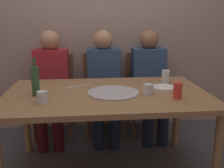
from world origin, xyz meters
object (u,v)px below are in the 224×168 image
at_px(pizza_tray, 113,93).
at_px(guest_in_beanie, 104,80).
at_px(dining_table, 107,100).
at_px(chair_right, 146,87).
at_px(guest_by_wall, 150,79).
at_px(wine_glass, 42,97).
at_px(tumbler_far, 148,89).
at_px(wine_bottle, 35,81).
at_px(table_knife, 76,87).
at_px(chair_left, 54,89).
at_px(plate_stack, 164,88).
at_px(chair_middle, 103,88).
at_px(tumbler_near, 165,77).
at_px(soda_can, 178,91).
at_px(guest_in_sweater, 51,81).

distance_m(pizza_tray, guest_in_beanie, 0.78).
xyz_separation_m(dining_table, chair_right, (0.53, 0.89, -0.14)).
bearing_deg(dining_table, guest_by_wall, 54.23).
bearing_deg(wine_glass, tumbler_far, 9.02).
xyz_separation_m(wine_bottle, table_knife, (0.29, 0.22, -0.11)).
height_order(dining_table, wine_glass, wine_glass).
bearing_deg(guest_by_wall, tumbler_far, 75.42).
xyz_separation_m(dining_table, chair_left, (-0.53, 0.89, -0.14)).
xyz_separation_m(plate_stack, chair_middle, (-0.44, 0.88, -0.22)).
relative_size(guest_in_beanie, guest_by_wall, 1.00).
distance_m(tumbler_near, soda_can, 0.46).
bearing_deg(tumbler_far, tumbler_near, 54.67).
bearing_deg(guest_in_beanie, guest_by_wall, -180.00).
relative_size(tumbler_near, chair_left, 0.13).
relative_size(pizza_tray, tumbler_near, 3.44).
height_order(pizza_tray, tumbler_near, tumbler_near).
distance_m(soda_can, chair_right, 1.14).
bearing_deg(table_knife, chair_right, -171.19).
relative_size(wine_glass, soda_can, 0.69).
bearing_deg(guest_in_sweater, guest_in_beanie, -180.00).
xyz_separation_m(dining_table, wine_glass, (-0.47, -0.21, 0.11)).
bearing_deg(tumbler_near, chair_right, 91.89).
distance_m(pizza_tray, chair_left, 1.11).
relative_size(dining_table, guest_by_wall, 1.38).
bearing_deg(guest_in_sweater, chair_right, -171.92).
bearing_deg(guest_in_beanie, tumbler_far, 109.04).
height_order(table_knife, chair_middle, chair_middle).
height_order(wine_glass, table_knife, wine_glass).
height_order(table_knife, guest_by_wall, guest_by_wall).
distance_m(table_knife, chair_middle, 0.78).
bearing_deg(plate_stack, guest_by_wall, 85.24).
bearing_deg(chair_right, guest_in_sweater, 8.08).
distance_m(tumbler_far, soda_can, 0.23).
bearing_deg(pizza_tray, chair_right, 62.32).
bearing_deg(tumbler_far, chair_middle, 106.27).
distance_m(dining_table, guest_in_beanie, 0.74).
bearing_deg(dining_table, tumbler_near, 23.87).
bearing_deg(soda_can, chair_left, 133.26).
relative_size(table_knife, chair_right, 0.24).
relative_size(wine_bottle, tumbler_far, 3.59).
relative_size(soda_can, chair_left, 0.14).
height_order(tumbler_near, table_knife, tumbler_near).
bearing_deg(plate_stack, wine_bottle, -177.55).
distance_m(chair_left, guest_in_beanie, 0.60).
bearing_deg(wine_glass, soda_can, 0.08).
bearing_deg(chair_left, chair_right, -180.00).
bearing_deg(guest_in_beanie, guest_in_sweater, 0.00).
relative_size(wine_glass, guest_in_beanie, 0.07).
relative_size(dining_table, soda_can, 13.26).
height_order(soda_can, guest_in_sweater, guest_in_sweater).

